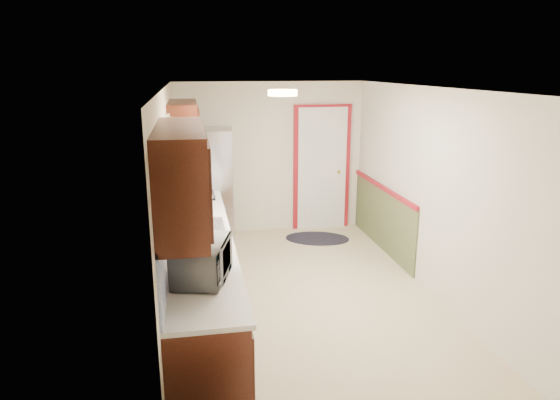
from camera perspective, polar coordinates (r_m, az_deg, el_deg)
name	(u,v)px	position (r m, az deg, el deg)	size (l,w,h in m)	color
room_shell	(305,197)	(5.62, 2.92, 0.37)	(3.20, 5.20, 2.52)	#C8B78D
kitchen_run	(196,245)	(5.32, -9.54, -5.09)	(0.63, 4.00, 2.20)	#37150C
back_wall_trim	(334,179)	(8.02, 6.22, 2.46)	(1.12, 2.30, 2.08)	maroon
ceiling_fixture	(283,93)	(5.19, 0.30, 12.15)	(0.30, 0.30, 0.06)	#FFD88C
microwave	(202,256)	(4.09, -8.93, -6.37)	(0.58, 0.32, 0.40)	white
refrigerator	(208,189)	(7.40, -8.21, 1.27)	(0.79, 0.77, 1.76)	#B7B7BC
rug	(317,238)	(7.88, 4.27, -4.39)	(0.99, 0.64, 0.01)	black
cooktop	(197,195)	(6.77, -9.45, 0.53)	(0.46, 0.56, 0.02)	black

